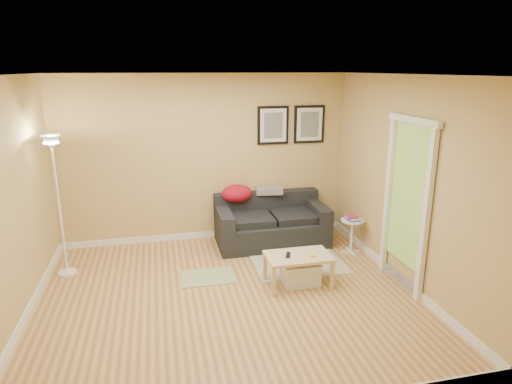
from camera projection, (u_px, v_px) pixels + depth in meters
floor at (227, 297)px, 5.33m from camera, size 4.50×4.50×0.00m
ceiling at (223, 75)px, 4.62m from camera, size 4.50×4.50×0.00m
wall_back at (205, 159)px, 6.85m from camera, size 4.50×0.00×4.50m
wall_front at (269, 270)px, 3.10m from camera, size 4.50×0.00×4.50m
wall_left at (8, 207)px, 4.50m from camera, size 0.00×4.00×4.00m
wall_right at (405, 183)px, 5.45m from camera, size 0.00×4.00×4.00m
baseboard_back at (208, 234)px, 7.18m from camera, size 4.50×0.02×0.10m
baseboard_left at (26, 315)px, 4.84m from camera, size 0.02×4.00×0.10m
baseboard_right at (395, 274)px, 5.79m from camera, size 0.02×4.00×0.10m
sofa at (272, 220)px, 6.87m from camera, size 1.70×0.90×0.75m
red_throw at (237, 194)px, 6.90m from camera, size 0.48×0.36×0.28m
plaid_throw at (269, 190)px, 7.05m from camera, size 0.45×0.32×0.10m
framed_print_left at (273, 125)px, 6.92m from camera, size 0.50×0.04×0.60m
framed_print_right at (309, 124)px, 7.05m from camera, size 0.50×0.04×0.60m
area_rug at (299, 265)px, 6.18m from camera, size 1.25×0.85×0.01m
green_runner at (208, 277)px, 5.82m from camera, size 0.70×0.50×0.01m
coffee_table at (298, 270)px, 5.57m from camera, size 0.89×0.64×0.41m
remote_control at (288, 255)px, 5.50m from camera, size 0.10×0.17×0.02m
tape_roll at (312, 255)px, 5.47m from camera, size 0.07×0.07×0.03m
storage_bin at (300, 273)px, 5.62m from camera, size 0.48×0.35×0.29m
side_table at (351, 236)px, 6.54m from camera, size 0.34×0.34×0.52m
book_stack at (352, 218)px, 6.46m from camera, size 0.20×0.25×0.07m
floor_lamp at (60, 211)px, 5.69m from camera, size 0.24×0.24×1.88m
doorway at (406, 208)px, 5.38m from camera, size 0.12×1.01×2.13m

